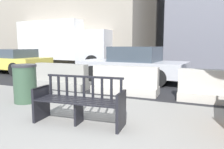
{
  "coord_description": "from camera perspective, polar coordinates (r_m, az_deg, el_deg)",
  "views": [
    {
      "loc": [
        1.7,
        -2.86,
        1.46
      ],
      "look_at": [
        -0.49,
        1.97,
        0.75
      ],
      "focal_mm": 35.0,
      "sensor_mm": 36.0,
      "label": 1
    }
  ],
  "objects": [
    {
      "name": "ground_plane",
      "position": [
        3.63,
        -6.04,
        -16.11
      ],
      "size": [
        200.0,
        200.0,
        0.0
      ],
      "primitive_type": "plane",
      "color": "gray"
    },
    {
      "name": "street_asphalt",
      "position": [
        11.77,
        15.92,
        0.23
      ],
      "size": [
        120.0,
        12.0,
        0.01
      ],
      "primitive_type": "cube",
      "color": "black",
      "rests_on": "ground"
    },
    {
      "name": "street_bench",
      "position": [
        4.15,
        -8.56,
        -7.32
      ],
      "size": [
        1.74,
        0.7,
        0.88
      ],
      "color": "black",
      "rests_on": "ground"
    },
    {
      "name": "jersey_barrier_centre",
      "position": [
        6.61,
        3.39,
        -2.13
      ],
      "size": [
        2.03,
        0.77,
        0.84
      ],
      "color": "#ADA89E",
      "rests_on": "ground"
    },
    {
      "name": "jersey_barrier_left",
      "position": [
        7.68,
        -13.11,
        -0.95
      ],
      "size": [
        2.01,
        0.7,
        0.84
      ],
      "color": "gray",
      "rests_on": "ground"
    },
    {
      "name": "jersey_barrier_right",
      "position": [
        6.23,
        26.15,
        -3.52
      ],
      "size": [
        2.02,
        0.74,
        0.84
      ],
      "color": "#ADA89E",
      "rests_on": "ground"
    },
    {
      "name": "car_taxi_near",
      "position": [
        13.0,
        -24.85,
        3.34
      ],
      "size": [
        4.32,
        2.08,
        1.26
      ],
      "color": "#DBC64C",
      "rests_on": "ground"
    },
    {
      "name": "car_sedan_far",
      "position": [
        9.0,
        5.33,
        2.63
      ],
      "size": [
        4.47,
        2.07,
        1.41
      ],
      "color": "#B7B7BC",
      "rests_on": "ground"
    },
    {
      "name": "delivery_truck",
      "position": [
        15.15,
        -12.3,
        8.31
      ],
      "size": [
        6.88,
        2.55,
        3.05
      ],
      "color": "silver",
      "rests_on": "ground"
    },
    {
      "name": "trash_bin",
      "position": [
        6.01,
        -21.76,
        -2.17
      ],
      "size": [
        0.6,
        0.6,
        0.98
      ],
      "color": "#334C38",
      "rests_on": "ground"
    }
  ]
}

